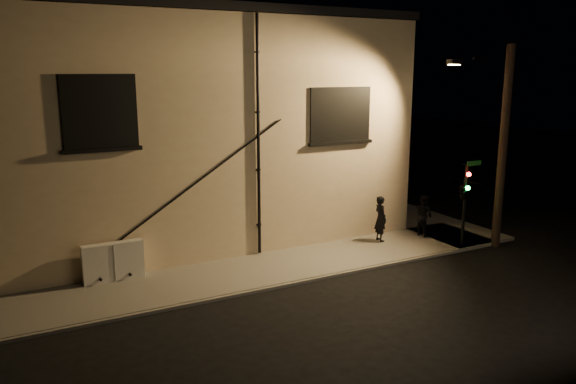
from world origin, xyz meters
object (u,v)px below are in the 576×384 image
pedestrian_a (380,219)px  traffic_signal (464,191)px  pedestrian_b (423,215)px  streetlamp_pole (501,143)px  utility_cabinet (113,262)px

pedestrian_a → traffic_signal: (2.27, -1.96, 1.25)m
pedestrian_b → streetlamp_pole: 4.03m
pedestrian_a → pedestrian_b: (1.98, -0.19, -0.06)m
traffic_signal → streetlamp_pole: bearing=-11.8°
utility_cabinet → pedestrian_b: pedestrian_b is taller
pedestrian_a → streetlamp_pole: streetlamp_pole is taller
traffic_signal → streetlamp_pole: size_ratio=0.42×
traffic_signal → streetlamp_pole: streetlamp_pole is taller
utility_cabinet → traffic_signal: bearing=-11.6°
pedestrian_a → streetlamp_pole: size_ratio=0.24×
traffic_signal → streetlamp_pole: (1.40, -0.29, 1.71)m
utility_cabinet → pedestrian_b: (11.94, -0.74, 0.22)m
utility_cabinet → streetlamp_pole: 14.28m
pedestrian_b → streetlamp_pole: size_ratio=0.22×
pedestrian_b → traffic_signal: bearing=-175.4°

